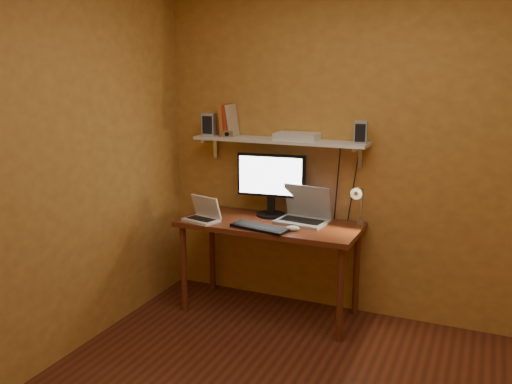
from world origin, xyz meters
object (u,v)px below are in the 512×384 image
at_px(desk, 270,233).
at_px(laptop, 305,212).
at_px(speaker_right, 361,132).
at_px(monitor, 271,182).
at_px(desk_lamp, 359,201).
at_px(keyboard, 260,228).
at_px(shelf_camera, 227,134).
at_px(router, 297,136).
at_px(wall_shelf, 279,141).
at_px(netbook, 203,214).
at_px(mouse, 293,228).
at_px(speaker_left, 209,124).

height_order(desk, laptop, laptop).
bearing_deg(speaker_right, monitor, 174.72).
xyz_separation_m(desk, desk_lamp, (0.66, 0.13, 0.29)).
xyz_separation_m(keyboard, speaker_right, (0.64, 0.39, 0.70)).
relative_size(shelf_camera, router, 0.29).
height_order(wall_shelf, keyboard, wall_shelf).
xyz_separation_m(wall_shelf, netbook, (-0.49, -0.36, -0.56)).
relative_size(mouse, shelf_camera, 1.08).
xyz_separation_m(laptop, desk_lamp, (0.42, -0.00, 0.14)).
bearing_deg(mouse, router, 88.19).
bearing_deg(desk_lamp, monitor, 175.74).
relative_size(keyboard, mouse, 4.34).
distance_m(monitor, shelf_camera, 0.52).
distance_m(wall_shelf, shelf_camera, 0.43).
relative_size(speaker_left, shelf_camera, 1.92).
relative_size(laptop, speaker_right, 2.51).
bearing_deg(shelf_camera, router, 8.40).
height_order(desk_lamp, speaker_left, speaker_left).
bearing_deg(router, netbook, -149.79).
bearing_deg(laptop, wall_shelf, 171.76).
bearing_deg(shelf_camera, speaker_left, 162.57).
xyz_separation_m(wall_shelf, mouse, (0.24, -0.34, -0.59)).
xyz_separation_m(mouse, desk_lamp, (0.42, 0.27, 0.19)).
distance_m(desk_lamp, speaker_left, 1.37).
xyz_separation_m(laptop, speaker_left, (-0.86, 0.05, 0.64)).
relative_size(desk, mouse, 13.66).
distance_m(keyboard, desk_lamp, 0.76).
relative_size(desk, keyboard, 3.15).
bearing_deg(speaker_right, router, 172.44).
relative_size(desk_lamp, router, 1.14).
bearing_deg(keyboard, shelf_camera, 153.32).
distance_m(monitor, netbook, 0.60).
relative_size(laptop, shelf_camera, 4.35).
relative_size(desk_lamp, speaker_left, 2.06).
bearing_deg(monitor, speaker_right, -5.24).
relative_size(desk, netbook, 4.72).
height_order(laptop, speaker_right, speaker_right).
height_order(mouse, speaker_left, speaker_left).
bearing_deg(shelf_camera, mouse, -21.58).
distance_m(desk, speaker_right, 1.04).
height_order(wall_shelf, speaker_left, speaker_left).
bearing_deg(netbook, router, 43.51).
bearing_deg(wall_shelf, netbook, -143.73).
height_order(laptop, speaker_left, speaker_left).
relative_size(monitor, keyboard, 1.25).
bearing_deg(laptop, shelf_camera, -172.17).
bearing_deg(speaker_left, shelf_camera, -27.22).
distance_m(laptop, netbook, 0.79).
bearing_deg(netbook, speaker_right, 30.80).
distance_m(mouse, speaker_left, 1.15).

